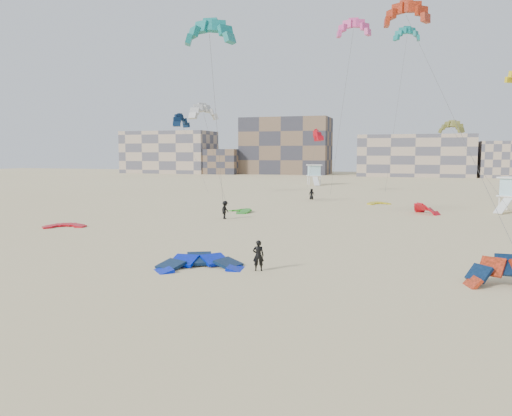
% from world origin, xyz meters
% --- Properties ---
extents(ground, '(320.00, 320.00, 0.00)m').
position_xyz_m(ground, '(0.00, 0.00, 0.00)').
color(ground, beige).
rests_on(ground, ground).
extents(kite_ground_blue, '(6.80, 6.93, 2.47)m').
position_xyz_m(kite_ground_blue, '(-2.03, 2.37, 0.00)').
color(kite_ground_blue, '#0011F0').
rests_on(kite_ground_blue, ground).
extents(kite_ground_orange, '(4.09, 4.09, 4.07)m').
position_xyz_m(kite_ground_orange, '(14.54, 3.12, 0.00)').
color(kite_ground_orange, '#FF391C').
rests_on(kite_ground_orange, ground).
extents(kite_ground_red, '(4.61, 4.69, 0.61)m').
position_xyz_m(kite_ground_red, '(-20.57, 13.72, 0.00)').
color(kite_ground_red, red).
rests_on(kite_ground_red, ground).
extents(kite_ground_green, '(4.85, 4.80, 1.25)m').
position_xyz_m(kite_ground_green, '(-9.08, 29.51, 0.00)').
color(kite_ground_green, green).
rests_on(kite_ground_green, ground).
extents(kite_ground_red_far, '(4.84, 4.82, 3.46)m').
position_xyz_m(kite_ground_red_far, '(11.27, 34.35, 0.00)').
color(kite_ground_red_far, red).
rests_on(kite_ground_red_far, ground).
extents(kite_ground_yellow, '(3.97, 4.03, 0.74)m').
position_xyz_m(kite_ground_yellow, '(5.48, 43.57, 0.00)').
color(kite_ground_yellow, '#DCD207').
rests_on(kite_ground_yellow, ground).
extents(kitesurfer_main, '(0.76, 0.61, 1.79)m').
position_xyz_m(kitesurfer_main, '(1.44, 2.81, 0.90)').
color(kitesurfer_main, black).
rests_on(kitesurfer_main, ground).
extents(kitesurfer_c, '(0.82, 1.28, 1.87)m').
position_xyz_m(kitesurfer_c, '(-8.57, 23.49, 0.94)').
color(kitesurfer_c, black).
rests_on(kitesurfer_c, ground).
extents(kitesurfer_e, '(0.91, 0.75, 1.60)m').
position_xyz_m(kitesurfer_e, '(-4.33, 47.50, 0.80)').
color(kitesurfer_e, black).
rests_on(kitesurfer_e, ground).
extents(kite_fly_teal_a, '(4.61, 7.34, 17.52)m').
position_xyz_m(kite_fly_teal_a, '(-7.27, 16.66, 16.86)').
color(kite_fly_teal_a, '#157F86').
rests_on(kite_fly_teal_a, ground).
extents(kite_fly_orange, '(9.04, 22.63, 19.63)m').
position_xyz_m(kite_fly_orange, '(8.64, 25.75, 19.45)').
color(kite_fly_orange, '#FF391C').
rests_on(kite_fly_orange, ground).
extents(kite_fly_grey, '(5.13, 5.09, 11.99)m').
position_xyz_m(kite_fly_grey, '(-14.48, 31.84, 11.50)').
color(kite_fly_grey, beige).
rests_on(kite_fly_grey, ground).
extents(kite_fly_pink, '(5.59, 8.98, 21.73)m').
position_xyz_m(kite_fly_pink, '(2.32, 38.44, 21.53)').
color(kite_fly_pink, '#EF52A4').
rests_on(kite_fly_pink, ground).
extents(kite_fly_olive, '(7.28, 11.18, 9.93)m').
position_xyz_m(kite_fly_olive, '(13.89, 40.46, 9.72)').
color(kite_fly_olive, brown).
rests_on(kite_fly_olive, ground).
extents(kite_fly_navy, '(8.94, 7.71, 12.03)m').
position_xyz_m(kite_fly_navy, '(-25.58, 48.45, 11.66)').
color(kite_fly_navy, '#0B2247').
rests_on(kite_fly_navy, ground).
extents(kite_fly_teal_b, '(4.81, 4.59, 23.73)m').
position_xyz_m(kite_fly_teal_b, '(8.26, 52.54, 23.52)').
color(kite_fly_teal_b, '#157F86').
rests_on(kite_fly_teal_b, ground).
extents(kite_fly_red, '(4.89, 4.78, 10.14)m').
position_xyz_m(kite_fly_red, '(-5.77, 59.66, 9.57)').
color(kite_fly_red, red).
rests_on(kite_fly_red, ground).
extents(lifeguard_tower_far, '(3.89, 6.38, 4.32)m').
position_xyz_m(lifeguard_tower_far, '(-10.44, 80.79, 2.14)').
color(lifeguard_tower_far, white).
rests_on(lifeguard_tower_far, ground).
extents(condo_west_a, '(30.00, 15.00, 14.00)m').
position_xyz_m(condo_west_a, '(-70.00, 130.00, 7.00)').
color(condo_west_a, tan).
rests_on(condo_west_a, ground).
extents(condo_west_b, '(28.00, 14.00, 18.00)m').
position_xyz_m(condo_west_b, '(-30.00, 134.00, 9.00)').
color(condo_west_b, brown).
rests_on(condo_west_b, ground).
extents(condo_mid, '(32.00, 16.00, 12.00)m').
position_xyz_m(condo_mid, '(10.00, 130.00, 6.00)').
color(condo_mid, tan).
rests_on(condo_mid, ground).
extents(condo_fill_left, '(12.00, 10.00, 8.00)m').
position_xyz_m(condo_fill_left, '(-50.00, 128.00, 4.00)').
color(condo_fill_left, brown).
rests_on(condo_fill_left, ground).
extents(condo_fill_right, '(10.00, 10.00, 10.00)m').
position_xyz_m(condo_fill_right, '(32.00, 128.00, 5.00)').
color(condo_fill_right, tan).
rests_on(condo_fill_right, ground).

